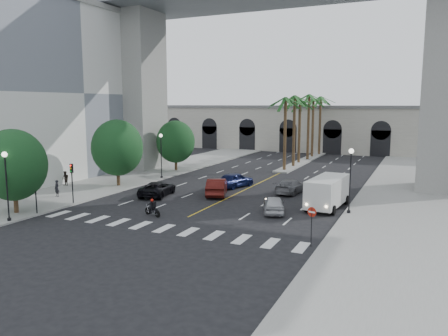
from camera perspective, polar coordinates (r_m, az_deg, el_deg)
ground at (r=33.00m, az=-6.44°, el=-7.19°), size 140.00×140.00×0.00m
sidewalk_left at (r=53.36m, az=-11.98°, el=-1.23°), size 8.00×100.00×0.15m
sidewalk_right at (r=43.12m, az=22.14°, el=-3.95°), size 8.00×100.00×0.15m
median at (r=67.81m, az=10.31°, el=0.87°), size 2.00×24.00×0.20m
building_left at (r=58.55m, az=-23.70°, el=9.15°), size 16.50×32.50×20.60m
pier_building at (r=83.95m, az=13.28°, el=5.06°), size 71.00×10.50×8.50m
bridge at (r=51.80m, az=10.11°, el=19.04°), size 75.00×13.00×26.00m
palm_a at (r=57.60m, az=8.05°, el=8.58°), size 3.20×3.20×10.30m
palm_b at (r=61.42m, az=9.23°, el=8.80°), size 3.20×3.20×10.60m
palm_c at (r=65.35m, az=9.90°, el=8.35°), size 3.20×3.20×10.10m
palm_d at (r=69.15m, az=11.06°, el=8.93°), size 3.20×3.20×10.90m
palm_e at (r=73.10m, az=11.60°, el=8.52°), size 3.20×3.20×10.40m
palm_f at (r=76.93m, az=12.51°, el=8.68°), size 3.20×3.20×10.70m
street_tree_near at (r=38.44m, az=-25.82°, el=0.36°), size 5.20×5.20×6.89m
street_tree_mid at (r=47.68m, az=-13.77°, el=2.59°), size 5.44×5.44×7.21m
street_tree_far at (r=57.56m, az=-6.34°, el=3.44°), size 5.04×5.04×6.68m
lamp_post_left_near at (r=36.07m, az=-26.55°, el=-1.45°), size 0.40×0.40×5.35m
lamp_post_left_far at (r=51.71m, az=-8.21°, el=2.08°), size 0.40×0.40×5.35m
lamp_post_right at (r=36.00m, az=16.17°, el=-0.91°), size 0.40×0.40×5.35m
traffic_signal_near at (r=37.70m, az=-23.44°, el=-1.96°), size 0.25×0.18×3.65m
traffic_signal_far at (r=40.43m, az=-19.24°, el=-1.07°), size 0.25×0.18×3.65m
motorcycle_rider at (r=35.14m, az=-9.28°, el=-5.22°), size 1.83×0.81×1.39m
car_a at (r=35.95m, az=6.52°, el=-4.75°), size 2.94×4.38×1.39m
car_b at (r=42.45m, az=-0.95°, el=-2.47°), size 3.44×5.35×1.67m
car_c at (r=42.65m, az=-8.68°, el=-2.70°), size 3.19×5.35×1.39m
car_d at (r=43.91m, az=8.72°, el=-2.37°), size 2.41×4.99×1.40m
car_e at (r=46.46m, az=1.43°, el=-1.56°), size 3.18×5.06×1.60m
cargo_van at (r=38.16m, az=13.36°, el=-2.97°), size 2.90×6.33×2.63m
pedestrian_a at (r=44.05m, az=-20.99°, el=-2.50°), size 0.64×0.50×1.57m
pedestrian_b at (r=49.52m, az=-20.01°, el=-1.29°), size 0.85×0.71×1.57m
do_not_enter_sign at (r=27.71m, az=11.39°, el=-6.42°), size 0.60×0.22×2.52m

